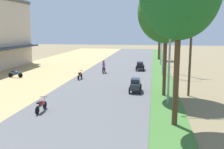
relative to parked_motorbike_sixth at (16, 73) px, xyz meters
name	(u,v)px	position (x,y,z in m)	size (l,w,h in m)	color
parked_motorbike_sixth	(16,73)	(0.00, 0.00, 0.00)	(1.80, 0.54, 0.94)	black
median_tree_second	(167,12)	(16.94, -5.82, 6.51)	(4.76, 4.76, 9.58)	#4C351E
median_tree_third	(160,28)	(17.00, 21.65, 5.35)	(3.06, 3.06, 7.34)	#4C351E
streetlamp_near	(170,49)	(17.15, -8.48, 3.69)	(3.16, 0.20, 7.19)	gray
streetlamp_mid	(164,37)	(17.15, 4.56, 4.13)	(3.16, 0.20, 8.05)	gray
streetlamp_far	(161,36)	(17.15, 14.14, 4.04)	(3.16, 0.20, 7.87)	gray
streetlamp_farthest	(160,34)	(17.15, 27.18, 4.05)	(3.16, 0.20, 7.90)	gray
utility_pole_near	(177,36)	(18.86, 6.09, 4.24)	(1.80, 0.20, 9.21)	brown
utility_pole_far	(191,44)	(19.04, -5.46, 3.90)	(1.80, 0.20, 8.52)	brown
car_hatchback_charcoal	(135,85)	(14.43, -5.06, 0.19)	(1.04, 2.00, 1.23)	#282D33
car_sedan_black	(140,65)	(14.20, 7.70, 0.19)	(1.10, 2.26, 1.19)	black
motorbike_ahead_third	(41,105)	(8.42, -11.82, 0.02)	(0.54, 1.80, 0.94)	black
motorbike_ahead_fourth	(80,75)	(7.76, 0.21, 0.02)	(0.54, 1.80, 0.94)	black
motorbike_ahead_fifth	(104,67)	(9.67, 4.71, 0.30)	(0.54, 1.80, 1.66)	black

